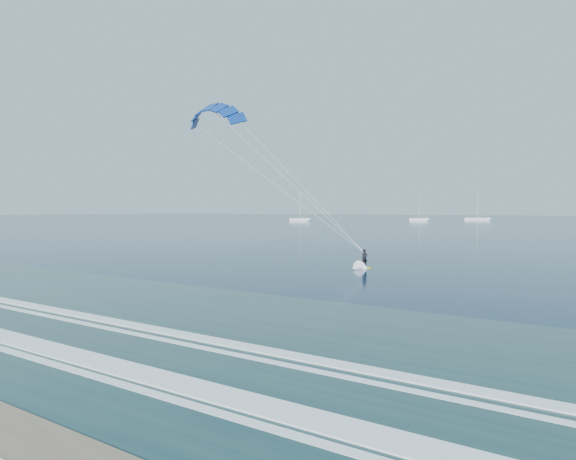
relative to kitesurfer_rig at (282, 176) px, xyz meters
The scene contains 4 objects.
kitesurfer_rig is the anchor object (origin of this frame).
sailboat_0 171.85m from the kitesurfer_rig, 122.25° to the left, with size 9.19×2.40×12.43m.
sailboat_1 182.10m from the kitesurfer_rig, 106.15° to the left, with size 7.70×2.40×10.71m.
sailboat_2 203.92m from the kitesurfer_rig, 99.36° to the left, with size 10.65×2.40×14.09m.
Camera 1 is at (27.93, -4.36, 4.84)m, focal length 32.00 mm.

